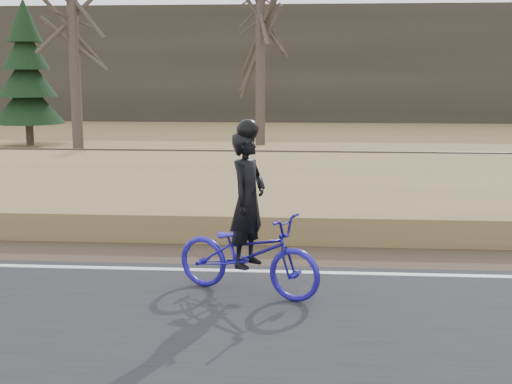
{
  "coord_description": "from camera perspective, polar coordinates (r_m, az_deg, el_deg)",
  "views": [
    {
      "loc": [
        6.56,
        -9.07,
        2.76
      ],
      "look_at": [
        5.81,
        0.5,
        1.1
      ],
      "focal_mm": 50.0,
      "sensor_mm": 36.0,
      "label": 1
    }
  ],
  "objects": [
    {
      "name": "ballast",
      "position": [
        18.46,
        -16.38,
        1.53
      ],
      "size": [
        120.0,
        3.0,
        0.45
      ],
      "primitive_type": "cube",
      "color": "slate",
      "rests_on": "ground"
    },
    {
      "name": "railroad",
      "position": [
        18.42,
        -16.43,
        2.46
      ],
      "size": [
        120.0,
        2.4,
        0.29
      ],
      "color": "black",
      "rests_on": "ballast"
    },
    {
      "name": "treeline_backdrop",
      "position": [
        39.62,
        -5.13,
        10.14
      ],
      "size": [
        120.0,
        4.0,
        6.0
      ],
      "primitive_type": "cube",
      "color": "#383328",
      "rests_on": "ground"
    },
    {
      "name": "cyclist",
      "position": [
        8.6,
        -0.65,
        -3.88
      ],
      "size": [
        2.01,
        1.36,
        2.13
      ],
      "rotation": [
        0.0,
        0.0,
        1.17
      ],
      "color": "#21179E",
      "rests_on": "road"
    },
    {
      "name": "bare_tree_near_left",
      "position": [
        24.42,
        -14.35,
        11.11
      ],
      "size": [
        0.36,
        0.36,
        6.87
      ],
      "primitive_type": "cylinder",
      "color": "#4A4136",
      "rests_on": "ground"
    },
    {
      "name": "bare_tree_center",
      "position": [
        26.18,
        0.35,
        11.98
      ],
      "size": [
        0.36,
        0.36,
        7.49
      ],
      "primitive_type": "cylinder",
      "color": "#4A4136",
      "rests_on": "ground"
    },
    {
      "name": "conifer",
      "position": [
        27.39,
        -17.87,
        8.79
      ],
      "size": [
        2.6,
        2.6,
        5.25
      ],
      "color": "#4A4136",
      "rests_on": "ground"
    }
  ]
}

